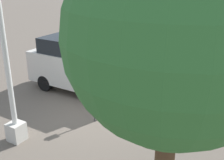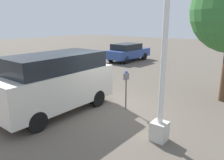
% 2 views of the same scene
% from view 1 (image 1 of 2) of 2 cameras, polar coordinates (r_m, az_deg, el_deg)
% --- Properties ---
extents(ground_plane, '(80.00, 80.00, 0.00)m').
position_cam_1_polar(ground_plane, '(9.81, -3.42, -6.87)').
color(ground_plane, '#60564C').
extents(parking_meter_near, '(0.21, 0.13, 1.52)m').
position_cam_1_polar(parking_meter_near, '(8.86, -3.69, -2.03)').
color(parking_meter_near, '#4C4C4C').
rests_on(parking_meter_near, ground).
extents(lamp_post, '(0.44, 0.44, 5.15)m').
position_cam_1_polar(lamp_post, '(8.17, -19.86, -2.43)').
color(lamp_post, beige).
rests_on(lamp_post, ground).
extents(parked_van, '(4.46, 2.02, 2.17)m').
position_cam_1_polar(parked_van, '(11.30, -5.64, 3.37)').
color(parked_van, beige).
rests_on(parked_van, ground).
extents(street_tree, '(3.35, 3.35, 5.40)m').
position_cam_1_polar(street_tree, '(4.25, 12.58, 8.56)').
color(street_tree, '#513823').
rests_on(street_tree, ground).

